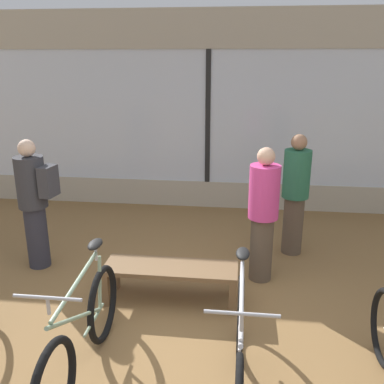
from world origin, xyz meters
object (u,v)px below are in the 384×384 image
customer_near_rack (295,193)px  customer_by_window (34,201)px  customer_mid_floor (263,213)px  bicycle_left (82,336)px  bicycle_right (240,350)px  display_bench (171,272)px

customer_near_rack → customer_by_window: customer_by_window is taller
customer_near_rack → customer_mid_floor: 0.88m
bicycle_left → customer_near_rack: (1.90, 2.57, 0.44)m
bicycle_left → customer_by_window: customer_by_window is taller
bicycle_left → customer_near_rack: customer_near_rack is taller
bicycle_right → customer_near_rack: customer_near_rack is taller
bicycle_right → customer_by_window: 3.11m
bicycle_right → customer_by_window: (-2.47, 1.83, 0.46)m
bicycle_right → customer_mid_floor: bearing=83.1°
bicycle_right → customer_by_window: bearing=143.5°
display_bench → customer_mid_floor: customer_mid_floor is taller
display_bench → bicycle_left: bearing=-112.7°
customer_by_window → bicycle_right: bearing=-36.5°
customer_near_rack → customer_mid_floor: bearing=-119.6°
customer_by_window → customer_mid_floor: 2.69m
bicycle_left → customer_by_window: size_ratio=1.10×
bicycle_right → customer_mid_floor: 1.90m
bicycle_left → bicycle_right: 1.24m
display_bench → customer_by_window: 1.90m
bicycle_left → customer_mid_floor: customer_mid_floor is taller
bicycle_left → display_bench: 1.31m
display_bench → bicycle_right: bearing=-59.4°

